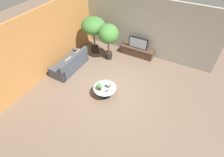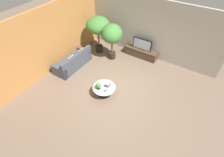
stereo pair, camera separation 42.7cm
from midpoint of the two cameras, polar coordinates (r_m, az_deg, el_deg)
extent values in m
plane|color=brown|center=(7.69, 1.60, -3.58)|extent=(24.00, 24.00, 0.00)
cube|color=#A39E93|center=(9.23, 12.87, 15.62)|extent=(7.40, 0.12, 3.00)
cube|color=#B2753D|center=(8.64, -16.68, 12.93)|extent=(0.12, 7.40, 3.00)
cube|color=#473323|center=(9.61, 10.72, 8.28)|extent=(1.76, 0.48, 0.46)
cube|color=#2D2823|center=(9.49, 10.89, 9.36)|extent=(1.79, 0.50, 0.02)
cube|color=black|center=(9.33, 11.13, 10.92)|extent=(1.02, 0.08, 0.59)
cube|color=#99A8B7|center=(9.30, 11.03, 10.81)|extent=(0.94, 0.00, 0.53)
cube|color=black|center=(9.48, 10.91, 9.47)|extent=(0.31, 0.13, 0.02)
cylinder|color=black|center=(7.48, -0.87, -5.16)|extent=(0.52, 0.52, 0.02)
cylinder|color=black|center=(7.34, -0.88, -4.15)|extent=(0.10, 0.10, 0.41)
cylinder|color=#A8B2B7|center=(7.19, -0.90, -2.99)|extent=(0.95, 0.95, 0.02)
cube|color=#3D424C|center=(8.93, -11.39, 4.99)|extent=(0.84, 2.02, 0.42)
cube|color=#3D424C|center=(8.48, -10.05, 6.49)|extent=(0.16, 2.02, 0.42)
cube|color=#3D424C|center=(9.42, -7.80, 8.18)|extent=(0.84, 0.20, 0.54)
cube|color=#3D424C|center=(8.43, -15.48, 2.04)|extent=(0.84, 0.20, 0.54)
cube|color=orange|center=(8.91, -8.60, 8.37)|extent=(0.19, 0.39, 0.37)
cube|color=tan|center=(8.72, -10.04, 7.01)|extent=(0.15, 0.30, 0.28)
cube|color=tan|center=(8.50, -11.61, 5.99)|extent=(0.13, 0.38, 0.34)
cube|color=#422D1E|center=(8.32, -13.19, 4.62)|extent=(0.14, 0.33, 0.31)
cylinder|color=black|center=(9.92, -2.96, 9.84)|extent=(0.40, 0.40, 0.35)
cylinder|color=brown|center=(9.63, -3.08, 12.64)|extent=(0.08, 0.08, 0.77)
ellipsoid|color=#3D7533|center=(9.25, -3.27, 16.98)|extent=(1.23, 1.23, 0.85)
cylinder|color=black|center=(9.34, 1.29, 7.63)|extent=(0.38, 0.38, 0.37)
cylinder|color=brown|center=(9.08, 1.34, 10.09)|extent=(0.08, 0.08, 0.59)
ellipsoid|color=#3D7533|center=(8.68, 1.42, 14.38)|extent=(1.02, 1.02, 0.96)
cylinder|color=black|center=(7.09, -2.69, -3.11)|extent=(0.14, 0.14, 0.11)
sphere|color=#3D7533|center=(6.98, -2.72, -2.27)|extent=(0.22, 0.22, 0.22)
cube|color=gold|center=(7.24, 0.34, -2.31)|extent=(0.28, 0.27, 0.03)
cube|color=#A32823|center=(7.22, 0.23, -2.10)|extent=(0.22, 0.21, 0.03)
cube|color=#2D4C84|center=(7.20, 0.34, -1.95)|extent=(0.24, 0.31, 0.03)
cube|color=#232326|center=(7.18, 0.27, -1.85)|extent=(0.15, 0.18, 0.03)
cube|color=beige|center=(7.15, 0.37, -1.66)|extent=(0.14, 0.22, 0.03)
cube|color=black|center=(7.03, -0.53, -4.06)|extent=(0.08, 0.16, 0.02)
camera|label=1|loc=(0.21, -88.34, 1.54)|focal=28.00mm
camera|label=2|loc=(0.21, 91.66, -1.54)|focal=28.00mm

